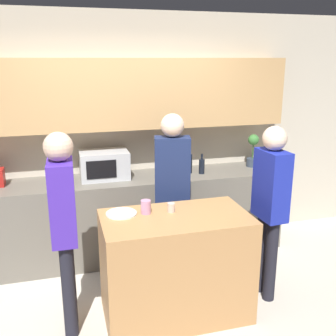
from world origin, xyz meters
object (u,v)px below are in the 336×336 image
Objects in this scene: microwave at (104,165)px; bottle_0 at (173,165)px; person_left at (64,218)px; person_center at (172,183)px; cup_0 at (146,207)px; potted_plant at (253,150)px; person_right at (270,199)px; bottle_2 at (189,163)px; bottle_3 at (202,166)px; plate_on_island at (121,213)px; cup_1 at (171,207)px; bottle_1 at (181,165)px.

bottle_0 is (0.77, -0.08, -0.04)m from microwave.
person_center is (1.04, 0.58, 0.02)m from person_left.
bottle_0 reaches higher than cup_0.
potted_plant reaches higher than cup_0.
cup_0 is 0.68m from person_left.
microwave is 1.82m from person_right.
bottle_2 reaches higher than bottle_3.
person_left is at bearing -144.17° from bottle_3.
plate_on_island is (0.01, -1.10, -0.14)m from microwave.
cup_1 is at bearing -115.57° from bottle_2.
bottle_0 is 0.19m from bottle_2.
person_left reaches higher than plate_on_island.
person_left is (-2.24, -1.24, -0.12)m from potted_plant.
bottle_1 is 1.25m from cup_0.
plate_on_island is 0.16× the size of person_left.
microwave is at bearing 176.00° from bottle_2.
plate_on_island is 0.49m from person_left.
bottle_1 is at bearing 133.52° from person_left.
person_right is at bearing -3.60° from cup_1.
person_center is (-0.37, -0.60, -0.03)m from bottle_2.
potted_plant reaches higher than microwave.
bottle_2 is at bearing 15.54° from person_right.
person_left reaches higher than bottle_2.
bottle_3 is at bearing 127.31° from person_left.
bottle_0 is 3.65× the size of cup_1.
potted_plant reaches higher than bottle_0.
potted_plant reaches higher than bottle_2.
person_right is at bearing -3.93° from cup_0.
microwave is 1.16m from cup_0.
person_center reaches higher than bottle_1.
cup_1 is 0.91m from person_right.
person_right is at bearing -63.05° from bottle_0.
microwave is 0.89m from person_center.
potted_plant reaches higher than cup_1.
person_center reaches higher than person_left.
person_center is 0.94m from person_right.
bottle_0 is at bearing 135.13° from person_left.
cup_0 is 0.60m from person_center.
bottle_0 is 0.17× the size of person_center.
person_left is 1.02× the size of person_right.
person_left is at bearing -150.98° from potted_plant.
potted_plant is 0.94m from bottle_1.
bottle_1 is at bearing 163.37° from bottle_3.
microwave is at bearing 174.33° from bottle_0.
potted_plant is at bearing 4.36° from bottle_0.
potted_plant is 1.39× the size of bottle_0.
bottle_0 is at bearing 72.91° from cup_1.
person_center is at bearing -107.21° from bottle_0.
potted_plant is at bearing -137.98° from person_center.
bottle_3 is 1.22m from cup_1.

